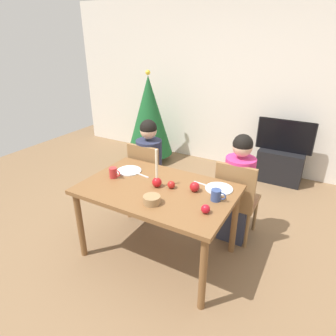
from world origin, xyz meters
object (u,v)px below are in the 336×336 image
candle_centerpiece (157,179)px  mug_left (114,173)px  apple_by_left_plate (195,187)px  dining_table (157,196)px  plate_right (219,189)px  person_left_child (150,169)px  christmas_tree (149,116)px  mug_right (216,195)px  plate_left (129,171)px  bowl_walnuts (152,200)px  person_right_child (238,190)px  tv_stand (280,166)px  tv (285,136)px  apple_near_candle (206,209)px  apple_by_right_mug (171,185)px  chair_left (148,174)px  chair_right (236,197)px

candle_centerpiece → mug_left: bearing=-174.2°
candle_centerpiece → apple_by_left_plate: 0.35m
dining_table → plate_right: bearing=26.7°
dining_table → person_left_child: bearing=128.1°
christmas_tree → mug_right: bearing=-45.3°
plate_left → bowl_walnuts: size_ratio=1.71×
person_right_child → dining_table: bearing=-131.9°
plate_left → dining_table: bearing=-20.5°
tv_stand → tv: size_ratio=0.81×
apple_near_candle → apple_by_right_mug: (-0.43, 0.22, -0.00)m
tv_stand → candle_centerpiece: bearing=-108.6°
dining_table → mug_left: (-0.48, -0.03, 0.14)m
person_left_child → apple_near_candle: bearing=-37.6°
dining_table → bowl_walnuts: 0.30m
christmas_tree → apple_by_left_plate: christmas_tree is taller
tv_stand → apple_by_right_mug: size_ratio=9.06×
bowl_walnuts → apple_by_left_plate: (0.22, 0.36, 0.01)m
tv → christmas_tree: 2.16m
christmas_tree → apple_by_left_plate: size_ratio=17.17×
mug_left → plate_right: bearing=15.9°
apple_by_right_mug → apple_by_left_plate: bearing=14.0°
chair_left → plate_right: size_ratio=3.61×
tv_stand → mug_right: size_ratio=4.84×
plate_left → plate_right: bearing=5.4°
apple_by_right_mug → chair_left: bearing=138.3°
plate_right → mug_left: 1.02m
tv_stand → plate_left: size_ratio=2.58×
mug_left → bowl_walnuts: (0.58, -0.22, -0.02)m
mug_right → apple_by_right_mug: 0.43m
person_right_child → mug_right: person_right_child is taller
chair_left → christmas_tree: (-0.89, 1.41, 0.28)m
mug_right → apple_near_candle: bearing=-91.2°
tv → apple_by_left_plate: size_ratio=8.84×
person_right_child → tv_stand: bearing=83.9°
tv → chair_right: bearing=-96.0°
chair_right → bowl_walnuts: bearing=-118.8°
dining_table → tv_stand: size_ratio=2.19×
tv → candle_centerpiece: candle_centerpiece is taller
tv → apple_near_candle: bearing=-94.8°
bowl_walnuts → person_left_child: bearing=124.1°
tv → bowl_walnuts: (-0.65, -2.55, 0.07)m
person_right_child → plate_right: bearing=-100.6°
person_right_child → plate_left: bearing=-154.8°
candle_centerpiece → tv: bearing=71.4°
dining_table → chair_right: 0.85m
candle_centerpiece → mug_right: bearing=3.8°
tv_stand → christmas_tree: bearing=-172.5°
apple_by_left_plate → apple_by_right_mug: 0.22m
christmas_tree → plate_left: (0.95, -1.85, -0.04)m
chair_right → plate_left: bearing=-156.3°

